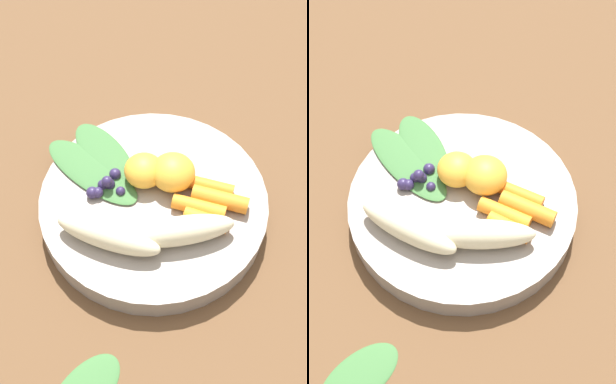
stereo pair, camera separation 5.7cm
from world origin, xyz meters
TOP-DOWN VIEW (x-y plane):
  - ground_plane at (0.00, 0.00)m, footprint 2.40×2.40m
  - bowl at (0.00, 0.00)m, footprint 0.26×0.26m
  - banana_peeled_left at (-0.03, -0.05)m, footprint 0.10×0.11m
  - banana_peeled_right at (-0.07, 0.01)m, footprint 0.05×0.12m
  - orange_segment_near at (0.02, 0.02)m, footprint 0.04×0.04m
  - orange_segment_far at (0.03, -0.01)m, footprint 0.05×0.05m
  - carrot_front at (0.00, -0.07)m, footprint 0.02×0.05m
  - carrot_mid_left at (0.01, -0.05)m, footprint 0.03×0.06m
  - carrot_mid_right at (0.03, -0.07)m, footprint 0.03×0.06m
  - carrot_rear at (0.04, -0.05)m, footprint 0.03×0.05m
  - blueberry_pile at (-0.02, 0.05)m, footprint 0.05×0.04m
  - kale_leaf_left at (0.02, 0.08)m, footprint 0.09×0.12m
  - kale_leaf_right at (-0.01, 0.08)m, footprint 0.07×0.14m

SIDE VIEW (x-z plane):
  - ground_plane at x=0.00m, z-range 0.00..0.00m
  - bowl at x=0.00m, z-range 0.00..0.03m
  - kale_leaf_left at x=0.02m, z-range 0.03..0.03m
  - kale_leaf_right at x=-0.01m, z-range 0.03..0.03m
  - carrot_rear at x=0.04m, z-range 0.03..0.05m
  - blueberry_pile at x=-0.02m, z-range 0.03..0.05m
  - carrot_front at x=0.00m, z-range 0.03..0.05m
  - carrot_mid_left at x=0.01m, z-range 0.03..0.05m
  - carrot_mid_right at x=0.03m, z-range 0.03..0.05m
  - banana_peeled_left at x=-0.03m, z-range 0.03..0.06m
  - banana_peeled_right at x=-0.07m, z-range 0.03..0.06m
  - orange_segment_near at x=0.02m, z-range 0.03..0.06m
  - orange_segment_far at x=0.03m, z-range 0.03..0.07m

